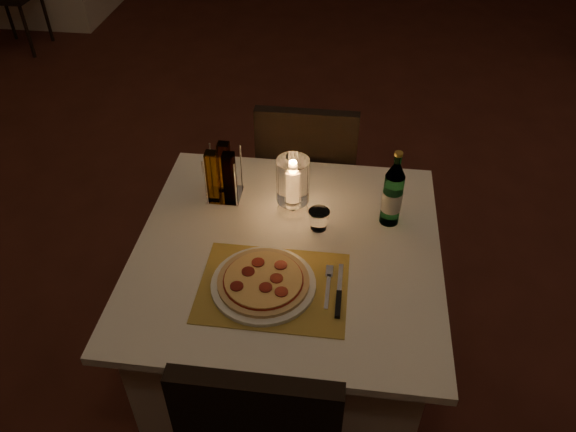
# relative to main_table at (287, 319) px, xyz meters

# --- Properties ---
(floor) EXTENTS (8.00, 10.00, 0.02)m
(floor) POSITION_rel_main_table_xyz_m (0.15, 0.83, -0.38)
(floor) COLOR #4D2018
(floor) RESTS_ON ground
(main_table) EXTENTS (1.00, 1.00, 0.74)m
(main_table) POSITION_rel_main_table_xyz_m (0.00, 0.00, 0.00)
(main_table) COLOR white
(main_table) RESTS_ON ground
(chair_far) EXTENTS (0.42, 0.42, 0.90)m
(chair_far) POSITION_rel_main_table_xyz_m (-0.00, 0.71, 0.18)
(chair_far) COLOR black
(chair_far) RESTS_ON ground
(placemat) EXTENTS (0.45, 0.34, 0.00)m
(placemat) POSITION_rel_main_table_xyz_m (-0.02, -0.18, 0.37)
(placemat) COLOR #B2923E
(placemat) RESTS_ON main_table
(plate) EXTENTS (0.32, 0.32, 0.01)m
(plate) POSITION_rel_main_table_xyz_m (-0.05, -0.18, 0.38)
(plate) COLOR white
(plate) RESTS_ON placemat
(pizza) EXTENTS (0.28, 0.28, 0.02)m
(pizza) POSITION_rel_main_table_xyz_m (-0.05, -0.18, 0.39)
(pizza) COLOR #D8B77F
(pizza) RESTS_ON plate
(fork) EXTENTS (0.02, 0.18, 0.00)m
(fork) POSITION_rel_main_table_xyz_m (0.15, -0.15, 0.37)
(fork) COLOR silver
(fork) RESTS_ON placemat
(knife) EXTENTS (0.02, 0.22, 0.01)m
(knife) POSITION_rel_main_table_xyz_m (0.18, -0.21, 0.37)
(knife) COLOR black
(knife) RESTS_ON placemat
(tumbler) EXTENTS (0.07, 0.07, 0.07)m
(tumbler) POSITION_rel_main_table_xyz_m (0.09, 0.11, 0.40)
(tumbler) COLOR white
(tumbler) RESTS_ON main_table
(water_bottle) EXTENTS (0.07, 0.07, 0.28)m
(water_bottle) POSITION_rel_main_table_xyz_m (0.33, 0.18, 0.48)
(water_bottle) COLOR #60B277
(water_bottle) RESTS_ON main_table
(hurricane_candle) EXTENTS (0.11, 0.11, 0.22)m
(hurricane_candle) POSITION_rel_main_table_xyz_m (-0.00, 0.19, 0.49)
(hurricane_candle) COLOR white
(hurricane_candle) RESTS_ON main_table
(cruet_caddy) EXTENTS (0.12, 0.12, 0.21)m
(cruet_caddy) POSITION_rel_main_table_xyz_m (-0.26, 0.24, 0.46)
(cruet_caddy) COLOR white
(cruet_caddy) RESTS_ON main_table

